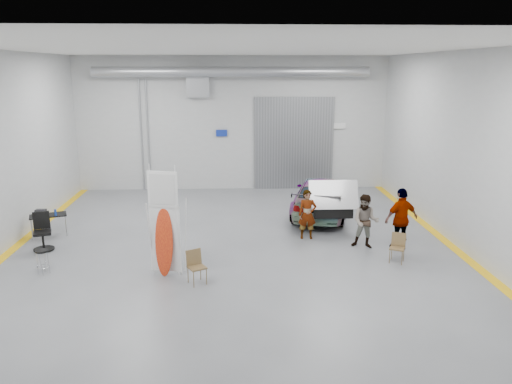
{
  "coord_description": "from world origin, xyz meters",
  "views": [
    {
      "loc": [
        -0.02,
        -14.64,
        5.46
      ],
      "look_at": [
        0.74,
        1.24,
        1.5
      ],
      "focal_mm": 35.0,
      "sensor_mm": 36.0,
      "label": 1
    }
  ],
  "objects_px": {
    "sedan_car": "(321,196)",
    "work_table": "(46,215)",
    "person_a": "(307,214)",
    "shop_stool": "(43,262)",
    "office_chair": "(43,234)",
    "person_c": "(401,219)",
    "person_b": "(366,221)",
    "folding_chair_far": "(397,254)",
    "folding_chair_near": "(197,274)",
    "surfboard_display": "(167,232)"
  },
  "relations": [
    {
      "from": "sedan_car",
      "to": "work_table",
      "type": "relative_size",
      "value": 3.8
    },
    {
      "from": "person_a",
      "to": "shop_stool",
      "type": "height_order",
      "value": "person_a"
    },
    {
      "from": "work_table",
      "to": "office_chair",
      "type": "xyz_separation_m",
      "value": [
        0.37,
        -1.34,
        -0.22
      ]
    },
    {
      "from": "person_a",
      "to": "person_c",
      "type": "relative_size",
      "value": 0.84
    },
    {
      "from": "sedan_car",
      "to": "person_b",
      "type": "distance_m",
      "value": 3.75
    },
    {
      "from": "sedan_car",
      "to": "folding_chair_far",
      "type": "bearing_deg",
      "value": 119.82
    },
    {
      "from": "person_c",
      "to": "office_chair",
      "type": "distance_m",
      "value": 11.0
    },
    {
      "from": "folding_chair_near",
      "to": "office_chair",
      "type": "height_order",
      "value": "office_chair"
    },
    {
      "from": "person_a",
      "to": "surfboard_display",
      "type": "xyz_separation_m",
      "value": [
        -4.19,
        -2.81,
        0.42
      ]
    },
    {
      "from": "person_a",
      "to": "folding_chair_far",
      "type": "relative_size",
      "value": 1.94
    },
    {
      "from": "folding_chair_far",
      "to": "work_table",
      "type": "bearing_deg",
      "value": -167.79
    },
    {
      "from": "folding_chair_far",
      "to": "shop_stool",
      "type": "height_order",
      "value": "folding_chair_far"
    },
    {
      "from": "folding_chair_near",
      "to": "folding_chair_far",
      "type": "height_order",
      "value": "folding_chair_near"
    },
    {
      "from": "person_b",
      "to": "surfboard_display",
      "type": "bearing_deg",
      "value": -142.13
    },
    {
      "from": "shop_stool",
      "to": "person_b",
      "type": "bearing_deg",
      "value": 10.03
    },
    {
      "from": "folding_chair_near",
      "to": "person_c",
      "type": "bearing_deg",
      "value": -7.94
    },
    {
      "from": "person_a",
      "to": "work_table",
      "type": "bearing_deg",
      "value": 177.66
    },
    {
      "from": "sedan_car",
      "to": "person_b",
      "type": "height_order",
      "value": "person_b"
    },
    {
      "from": "person_b",
      "to": "person_c",
      "type": "distance_m",
      "value": 1.07
    },
    {
      "from": "person_a",
      "to": "office_chair",
      "type": "bearing_deg",
      "value": -173.27
    },
    {
      "from": "surfboard_display",
      "to": "shop_stool",
      "type": "relative_size",
      "value": 4.42
    },
    {
      "from": "person_a",
      "to": "work_table",
      "type": "distance_m",
      "value": 8.65
    },
    {
      "from": "folding_chair_near",
      "to": "surfboard_display",
      "type": "bearing_deg",
      "value": 115.97
    },
    {
      "from": "sedan_car",
      "to": "shop_stool",
      "type": "distance_m",
      "value": 10.05
    },
    {
      "from": "person_a",
      "to": "shop_stool",
      "type": "relative_size",
      "value": 2.37
    },
    {
      "from": "person_b",
      "to": "shop_stool",
      "type": "distance_m",
      "value": 9.43
    },
    {
      "from": "person_a",
      "to": "shop_stool",
      "type": "xyz_separation_m",
      "value": [
        -7.6,
        -2.59,
        -0.47
      ]
    },
    {
      "from": "sedan_car",
      "to": "folding_chair_far",
      "type": "height_order",
      "value": "sedan_car"
    },
    {
      "from": "person_a",
      "to": "office_chair",
      "type": "distance_m",
      "value": 8.29
    },
    {
      "from": "shop_stool",
      "to": "work_table",
      "type": "height_order",
      "value": "work_table"
    },
    {
      "from": "sedan_car",
      "to": "person_c",
      "type": "height_order",
      "value": "person_c"
    },
    {
      "from": "person_a",
      "to": "surfboard_display",
      "type": "distance_m",
      "value": 5.07
    },
    {
      "from": "sedan_car",
      "to": "work_table",
      "type": "bearing_deg",
      "value": 26.67
    },
    {
      "from": "person_a",
      "to": "folding_chair_near",
      "type": "relative_size",
      "value": 1.85
    },
    {
      "from": "work_table",
      "to": "surfboard_display",
      "type": "bearing_deg",
      "value": -38.14
    },
    {
      "from": "sedan_car",
      "to": "person_b",
      "type": "relative_size",
      "value": 2.86
    },
    {
      "from": "person_b",
      "to": "person_c",
      "type": "relative_size",
      "value": 0.88
    },
    {
      "from": "sedan_car",
      "to": "person_b",
      "type": "bearing_deg",
      "value": 115.95
    },
    {
      "from": "person_b",
      "to": "work_table",
      "type": "distance_m",
      "value": 10.43
    },
    {
      "from": "person_b",
      "to": "folding_chair_near",
      "type": "xyz_separation_m",
      "value": [
        -5.05,
        -2.46,
        -0.58
      ]
    },
    {
      "from": "folding_chair_near",
      "to": "work_table",
      "type": "xyz_separation_m",
      "value": [
        -5.25,
        4.07,
        0.45
      ]
    },
    {
      "from": "person_a",
      "to": "folding_chair_near",
      "type": "distance_m",
      "value": 4.82
    },
    {
      "from": "person_c",
      "to": "surfboard_display",
      "type": "xyz_separation_m",
      "value": [
        -6.92,
        -1.68,
        0.26
      ]
    },
    {
      "from": "person_b",
      "to": "work_table",
      "type": "height_order",
      "value": "person_b"
    },
    {
      "from": "folding_chair_near",
      "to": "office_chair",
      "type": "relative_size",
      "value": 0.76
    },
    {
      "from": "surfboard_display",
      "to": "work_table",
      "type": "height_order",
      "value": "surfboard_display"
    },
    {
      "from": "work_table",
      "to": "folding_chair_far",
      "type": "bearing_deg",
      "value": -14.74
    },
    {
      "from": "folding_chair_near",
      "to": "folding_chair_far",
      "type": "distance_m",
      "value": 5.78
    },
    {
      "from": "person_c",
      "to": "person_b",
      "type": "bearing_deg",
      "value": -27.89
    },
    {
      "from": "person_b",
      "to": "person_c",
      "type": "height_order",
      "value": "person_c"
    }
  ]
}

